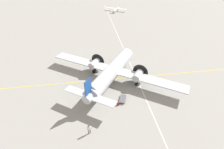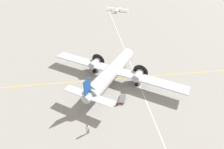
{
  "view_description": "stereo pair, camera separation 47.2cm",
  "coord_description": "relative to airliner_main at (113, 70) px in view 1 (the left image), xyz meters",
  "views": [
    {
      "loc": [
        -3.98,
        -27.21,
        21.13
      ],
      "look_at": [
        0.0,
        0.0,
        1.7
      ],
      "focal_mm": 28.0,
      "sensor_mm": 36.0,
      "label": 1
    },
    {
      "loc": [
        -3.51,
        -27.28,
        21.13
      ],
      "look_at": [
        0.0,
        0.0,
        1.7
      ],
      "focal_mm": 28.0,
      "sensor_mm": 36.0,
      "label": 2
    }
  ],
  "objects": [
    {
      "name": "suitcase_near_door",
      "position": [
        -0.21,
        -6.97,
        -2.32
      ],
      "size": [
        0.39,
        0.19,
        0.5
      ],
      "color": "maroon",
      "rests_on": "ground_plane"
    },
    {
      "name": "baggage_cart",
      "position": [
        0.81,
        -5.85,
        -2.27
      ],
      "size": [
        1.69,
        2.34,
        0.56
      ],
      "rotation": [
        0.0,
        0.0,
        1.22
      ],
      "color": "#56565B",
      "rests_on": "ground_plane"
    },
    {
      "name": "apron_line_northsouth",
      "position": [
        4.89,
        -0.36,
        -2.54
      ],
      "size": [
        0.16,
        120.0,
        0.01
      ],
      "color": "silver",
      "rests_on": "ground_plane"
    },
    {
      "name": "airliner_main",
      "position": [
        0.0,
        0.0,
        0.0
      ],
      "size": [
        24.33,
        19.47,
        5.88
      ],
      "rotation": [
        0.0,
        0.0,
        0.97
      ],
      "color": "silver",
      "rests_on": "ground_plane"
    },
    {
      "name": "crew_foreground",
      "position": [
        -5.15,
        -11.83,
        -1.5
      ],
      "size": [
        0.56,
        0.33,
        1.67
      ],
      "rotation": [
        0.0,
        0.0,
        0.2
      ],
      "color": "#473D2D",
      "rests_on": "ground_plane"
    },
    {
      "name": "apron_line_eastwest",
      "position": [
        -0.25,
        0.43,
        -2.54
      ],
      "size": [
        120.0,
        0.16,
        0.01
      ],
      "color": "gold",
      "rests_on": "ground_plane"
    },
    {
      "name": "light_aircraft_distant",
      "position": [
        8.88,
        48.84,
        -1.77
      ],
      "size": [
        8.34,
        6.57,
        1.79
      ],
      "rotation": [
        0.0,
        0.0,
        1.06
      ],
      "color": "white",
      "rests_on": "ground_plane"
    },
    {
      "name": "ground_plane",
      "position": [
        -0.25,
        -0.36,
        -2.55
      ],
      "size": [
        300.0,
        300.0,
        0.0
      ],
      "primitive_type": "plane",
      "color": "gray"
    }
  ]
}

